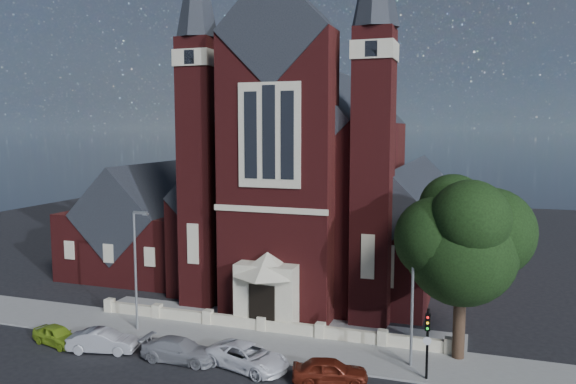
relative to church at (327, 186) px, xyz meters
name	(u,v)px	position (x,y,z in m)	size (l,w,h in m)	color
ground	(301,296)	(0.00, -7.94, -8.19)	(120.00, 120.00, 0.00)	black
pavement_strip	(251,342)	(0.00, -18.44, -8.19)	(60.00, 5.00, 0.12)	slate
forecourt_paving	(273,322)	(0.00, -14.44, -8.19)	(26.00, 3.00, 0.14)	slate
forecourt_wall	(262,332)	(0.00, -16.44, -8.19)	(24.00, 0.40, 0.90)	beige
church	(327,186)	(0.00, 0.00, 0.00)	(20.01, 34.90, 29.20)	#4D1414
parish_hall	(148,229)	(-16.00, -4.94, -4.17)	(12.00, 12.20, 10.24)	#4D1414
street_tree	(464,244)	(12.60, -17.23, -1.23)	(6.40, 6.60, 10.70)	black
street_lamp_left	(136,263)	(-7.91, -18.94, -3.59)	(1.16, 0.22, 8.09)	gray
street_lamp_right	(414,288)	(10.09, -18.94, -3.59)	(1.16, 0.22, 8.09)	gray
traffic_signal	(427,335)	(11.00, -20.52, -5.60)	(0.28, 0.42, 4.00)	black
car_lime_van	(57,335)	(-11.34, -22.65, -7.57)	(1.44, 3.58, 1.22)	#89AF23
car_silver_a	(103,341)	(-7.89, -22.70, -7.50)	(1.44, 4.14, 1.37)	#96979D
car_silver_b	(180,350)	(-2.81, -22.41, -7.52)	(1.87, 4.59, 1.33)	gray
car_white_suv	(248,357)	(1.33, -22.08, -7.49)	(2.30, 4.99, 1.39)	white
car_dark_red	(330,371)	(6.17, -22.38, -7.50)	(1.62, 4.02, 1.37)	#5E1C10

